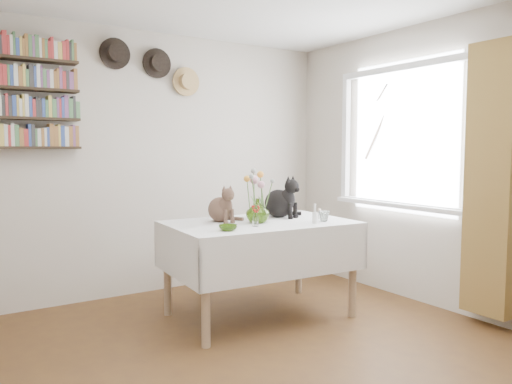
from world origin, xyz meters
TOP-DOWN VIEW (x-y plane):
  - room at (0.00, 0.00)m, footprint 4.08×4.58m
  - window at (1.97, 0.80)m, footprint 0.12×1.52m
  - curtain at (1.90, -0.12)m, footprint 0.12×0.38m
  - dining_table at (0.56, 1.05)m, footprint 1.54×1.04m
  - tabby_cat at (0.29, 1.24)m, footprint 0.23×0.28m
  - black_cat at (0.85, 1.20)m, footprint 0.34×0.38m
  - flower_vase at (0.50, 1.00)m, footprint 0.20×0.20m
  - green_bowl at (0.11, 0.80)m, footprint 0.14×0.14m
  - drinking_glass at (1.01, 0.78)m, footprint 0.11×0.11m
  - candlestick at (0.87, 0.73)m, footprint 0.04×0.04m
  - berry_jar at (0.39, 0.86)m, footprint 0.05×0.05m
  - porcelain_figurine at (1.07, 0.91)m, footprint 0.05×0.05m
  - flower_bouquet at (0.50, 1.01)m, footprint 0.17×0.13m
  - bookshelf_unit at (-1.10, 2.16)m, footprint 1.00×0.16m
  - wall_hats at (0.12, 2.19)m, footprint 0.98×0.09m

SIDE VIEW (x-z plane):
  - dining_table at x=0.56m, z-range 0.20..0.99m
  - green_bowl at x=0.11m, z-range 0.79..0.84m
  - porcelain_figurine at x=1.07m, z-range 0.79..0.88m
  - drinking_glass at x=1.01m, z-range 0.79..0.88m
  - candlestick at x=0.87m, z-range 0.77..0.93m
  - berry_jar at x=0.39m, z-range 0.78..0.97m
  - flower_vase at x=0.50m, z-range 0.79..0.99m
  - tabby_cat at x=0.29m, z-range 0.79..1.10m
  - black_cat at x=0.85m, z-range 0.79..1.17m
  - flower_bouquet at x=0.50m, z-range 0.94..1.33m
  - curtain at x=1.90m, z-range 0.10..2.20m
  - room at x=0.00m, z-range -0.04..2.54m
  - window at x=1.97m, z-range 0.74..2.06m
  - bookshelf_unit at x=-1.10m, z-range 1.39..2.30m
  - wall_hats at x=0.12m, z-range 1.93..2.41m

